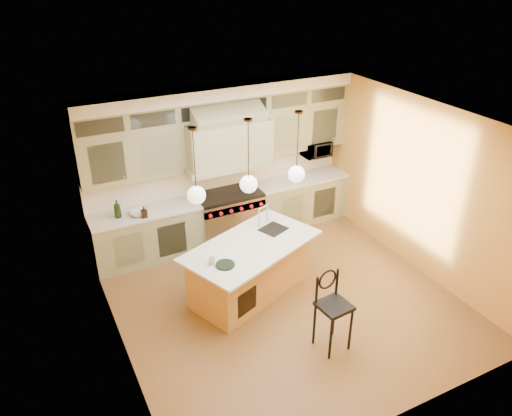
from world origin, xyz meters
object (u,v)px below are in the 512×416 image
microwave (316,149)px  kitchen_island (250,268)px  range (229,216)px  counter_stool (333,306)px

microwave → kitchen_island: bearing=-142.5°
range → microwave: bearing=3.1°
range → counter_stool: 3.28m
range → kitchen_island: kitchen_island is taller
microwave → range: bearing=-176.9°
microwave → counter_stool: bearing=-119.0°
counter_stool → microwave: (1.88, 3.38, 0.78)m
counter_stool → microwave: microwave is taller
kitchen_island → range: bearing=55.3°
kitchen_island → microwave: microwave is taller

